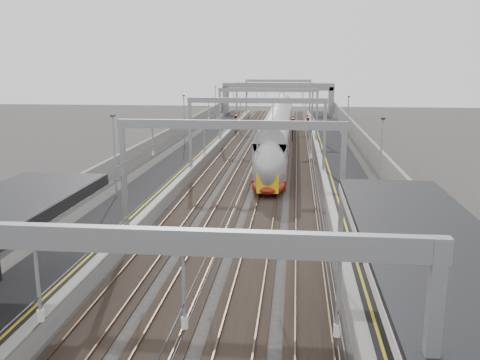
% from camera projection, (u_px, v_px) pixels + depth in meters
% --- Properties ---
extents(platform_left, '(4.00, 120.00, 1.00)m').
position_uv_depth(platform_left, '(180.00, 166.00, 54.48)').
color(platform_left, black).
rests_on(platform_left, ground).
extents(platform_right, '(4.00, 120.00, 1.00)m').
position_uv_depth(platform_right, '(339.00, 169.00, 52.86)').
color(platform_right, black).
rests_on(platform_right, ground).
extents(tracks, '(11.40, 140.00, 0.20)m').
position_uv_depth(tracks, '(258.00, 172.00, 53.77)').
color(tracks, black).
rests_on(tracks, ground).
extents(overhead_line, '(13.00, 140.00, 6.60)m').
position_uv_depth(overhead_line, '(263.00, 106.00, 58.90)').
color(overhead_line, gray).
rests_on(overhead_line, platform_left).
extents(overbridge, '(22.00, 2.20, 6.90)m').
position_uv_depth(overbridge, '(278.00, 91.00, 106.09)').
color(overbridge, gray).
rests_on(overbridge, ground).
extents(wall_left, '(0.30, 120.00, 3.20)m').
position_uv_depth(wall_left, '(149.00, 154.00, 54.57)').
color(wall_left, gray).
rests_on(wall_left, ground).
extents(wall_right, '(0.30, 120.00, 3.20)m').
position_uv_depth(wall_right, '(373.00, 158.00, 52.30)').
color(wall_right, gray).
rests_on(wall_right, ground).
extents(train, '(2.82, 51.47, 4.46)m').
position_uv_depth(train, '(278.00, 134.00, 65.49)').
color(train, '#9D1D0E').
rests_on(train, ground).
extents(bench, '(0.48, 1.63, 0.84)m').
position_uv_depth(bench, '(455.00, 337.00, 18.38)').
color(bench, black).
rests_on(bench, platform_right).
extents(signal_green, '(0.32, 0.32, 3.48)m').
position_uv_depth(signal_green, '(236.00, 121.00, 79.13)').
color(signal_green, black).
rests_on(signal_green, ground).
extents(signal_red_near, '(0.32, 0.32, 3.48)m').
position_uv_depth(signal_red_near, '(293.00, 124.00, 74.63)').
color(signal_red_near, black).
rests_on(signal_red_near, ground).
extents(signal_red_far, '(0.32, 0.32, 3.48)m').
position_uv_depth(signal_red_far, '(308.00, 123.00, 76.04)').
color(signal_red_far, black).
rests_on(signal_red_far, ground).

